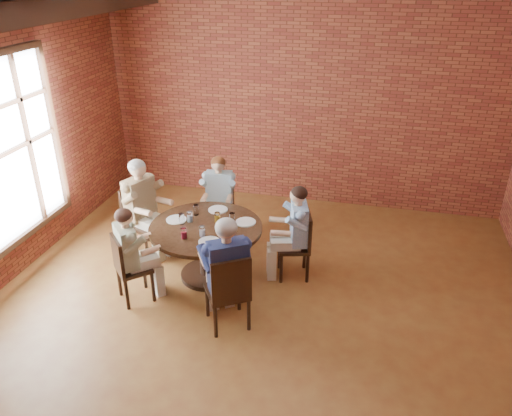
% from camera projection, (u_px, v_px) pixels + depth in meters
% --- Properties ---
extents(floor, '(7.00, 7.00, 0.00)m').
position_uv_depth(floor, '(250.00, 326.00, 5.69)').
color(floor, olive).
rests_on(floor, ground).
extents(ceiling, '(7.00, 7.00, 0.00)m').
position_uv_depth(ceiling, '(247.00, 7.00, 4.17)').
color(ceiling, silver).
rests_on(ceiling, wall_back).
extents(wall_back, '(7.00, 0.00, 7.00)m').
position_uv_depth(wall_back, '(303.00, 102.00, 7.97)').
color(wall_back, brown).
rests_on(wall_back, ground).
extents(window, '(0.10, 2.16, 2.36)m').
position_uv_depth(window, '(1.00, 155.00, 5.98)').
color(window, white).
rests_on(window, wall_left).
extents(dining_table, '(1.43, 1.43, 0.75)m').
position_uv_depth(dining_table, '(206.00, 241.00, 6.36)').
color(dining_table, black).
rests_on(dining_table, floor).
extents(chair_a, '(0.49, 0.49, 0.90)m').
position_uv_depth(chair_a, '(300.00, 242.00, 6.41)').
color(chair_a, black).
rests_on(chair_a, floor).
extents(diner_a, '(0.71, 0.63, 1.27)m').
position_uv_depth(diner_a, '(294.00, 233.00, 6.34)').
color(diner_a, '#487EBC').
rests_on(diner_a, floor).
extents(chair_b, '(0.45, 0.45, 0.90)m').
position_uv_depth(chair_b, '(220.00, 205.00, 7.37)').
color(chair_b, black).
rests_on(chair_b, floor).
extents(diner_b, '(0.57, 0.67, 1.26)m').
position_uv_depth(diner_b, '(219.00, 199.00, 7.24)').
color(diner_b, '#9FBCCB').
rests_on(diner_b, floor).
extents(chair_c, '(0.58, 0.58, 0.96)m').
position_uv_depth(chair_c, '(140.00, 217.00, 6.99)').
color(chair_c, black).
rests_on(chair_c, floor).
extents(diner_c, '(0.84, 0.76, 1.38)m').
position_uv_depth(diner_c, '(144.00, 208.00, 6.87)').
color(diner_c, brown).
rests_on(diner_c, floor).
extents(chair_d, '(0.54, 0.54, 0.88)m').
position_uv_depth(chair_d, '(128.00, 266.00, 5.93)').
color(chair_d, black).
rests_on(chair_d, floor).
extents(diner_d, '(0.74, 0.74, 1.24)m').
position_uv_depth(diner_d, '(132.00, 255.00, 5.90)').
color(diner_d, '#BBA993').
rests_on(diner_d, floor).
extents(chair_e, '(0.61, 0.61, 0.96)m').
position_uv_depth(chair_e, '(229.00, 290.00, 5.45)').
color(chair_e, black).
rests_on(chair_e, floor).
extents(diner_e, '(0.82, 0.86, 1.37)m').
position_uv_depth(diner_e, '(227.00, 273.00, 5.45)').
color(diner_e, navy).
rests_on(diner_e, floor).
extents(plate_a, '(0.26, 0.26, 0.01)m').
position_uv_depth(plate_a, '(246.00, 222.00, 6.35)').
color(plate_a, white).
rests_on(plate_a, dining_table).
extents(plate_b, '(0.26, 0.26, 0.01)m').
position_uv_depth(plate_b, '(218.00, 210.00, 6.66)').
color(plate_b, white).
rests_on(plate_b, dining_table).
extents(plate_c, '(0.26, 0.26, 0.01)m').
position_uv_depth(plate_c, '(176.00, 219.00, 6.41)').
color(plate_c, white).
rests_on(plate_c, dining_table).
extents(plate_d, '(0.26, 0.26, 0.01)m').
position_uv_depth(plate_d, '(209.00, 242.00, 5.90)').
color(plate_d, white).
rests_on(plate_d, dining_table).
extents(glass_a, '(0.07, 0.07, 0.14)m').
position_uv_depth(glass_a, '(232.00, 218.00, 6.31)').
color(glass_a, white).
rests_on(glass_a, dining_table).
extents(glass_b, '(0.07, 0.07, 0.14)m').
position_uv_depth(glass_b, '(217.00, 217.00, 6.32)').
color(glass_b, white).
rests_on(glass_b, dining_table).
extents(glass_c, '(0.07, 0.07, 0.14)m').
position_uv_depth(glass_c, '(196.00, 210.00, 6.51)').
color(glass_c, white).
rests_on(glass_c, dining_table).
extents(glass_d, '(0.07, 0.07, 0.14)m').
position_uv_depth(glass_d, '(190.00, 217.00, 6.34)').
color(glass_d, white).
rests_on(glass_d, dining_table).
extents(glass_e, '(0.07, 0.07, 0.14)m').
position_uv_depth(glass_e, '(182.00, 219.00, 6.29)').
color(glass_e, white).
rests_on(glass_e, dining_table).
extents(glass_f, '(0.07, 0.07, 0.14)m').
position_uv_depth(glass_f, '(184.00, 233.00, 5.96)').
color(glass_f, white).
rests_on(glass_f, dining_table).
extents(glass_g, '(0.07, 0.07, 0.14)m').
position_uv_depth(glass_g, '(202.00, 231.00, 6.00)').
color(glass_g, white).
rests_on(glass_g, dining_table).
extents(glass_h, '(0.07, 0.07, 0.14)m').
position_uv_depth(glass_h, '(226.00, 228.00, 6.07)').
color(glass_h, white).
rests_on(glass_h, dining_table).
extents(smartphone, '(0.09, 0.15, 0.01)m').
position_uv_depth(smartphone, '(234.00, 242.00, 5.90)').
color(smartphone, black).
rests_on(smartphone, dining_table).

